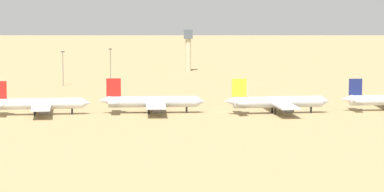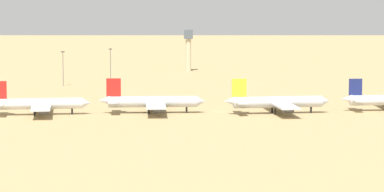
# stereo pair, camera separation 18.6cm
# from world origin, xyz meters

# --- Properties ---
(ground) EXTENTS (4000.00, 4000.00, 0.00)m
(ground) POSITION_xyz_m (0.00, 0.00, 0.00)
(ground) COLOR tan
(parked_jet_red_1) EXTENTS (40.40, 34.10, 13.34)m
(parked_jet_red_1) POSITION_xyz_m (-70.62, -6.40, 4.37)
(parked_jet_red_1) COLOR silver
(parked_jet_red_1) RESTS_ON ground
(parked_jet_red_2) EXTENTS (41.66, 34.83, 13.80)m
(parked_jet_red_2) POSITION_xyz_m (-26.64, -3.17, 4.52)
(parked_jet_red_2) COLOR silver
(parked_jet_red_2) RESTS_ON ground
(parked_jet_yellow_3) EXTENTS (42.23, 35.69, 13.94)m
(parked_jet_yellow_3) POSITION_xyz_m (22.01, -6.73, 4.57)
(parked_jet_yellow_3) COLOR silver
(parked_jet_yellow_3) RESTS_ON ground
(control_tower) EXTENTS (5.20, 5.20, 24.79)m
(control_tower) POSITION_xyz_m (-4.22, 187.54, 14.96)
(control_tower) COLOR #C6B793
(control_tower) RESTS_ON ground
(light_pole_mid) EXTENTS (1.80, 0.50, 17.48)m
(light_pole_mid) POSITION_xyz_m (-47.74, 125.20, 9.97)
(light_pole_mid) COLOR #59595E
(light_pole_mid) RESTS_ON ground
(light_pole_east) EXTENTS (1.80, 0.50, 17.54)m
(light_pole_east) POSITION_xyz_m (-70.56, 103.23, 10.00)
(light_pole_east) COLOR #59595E
(light_pole_east) RESTS_ON ground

